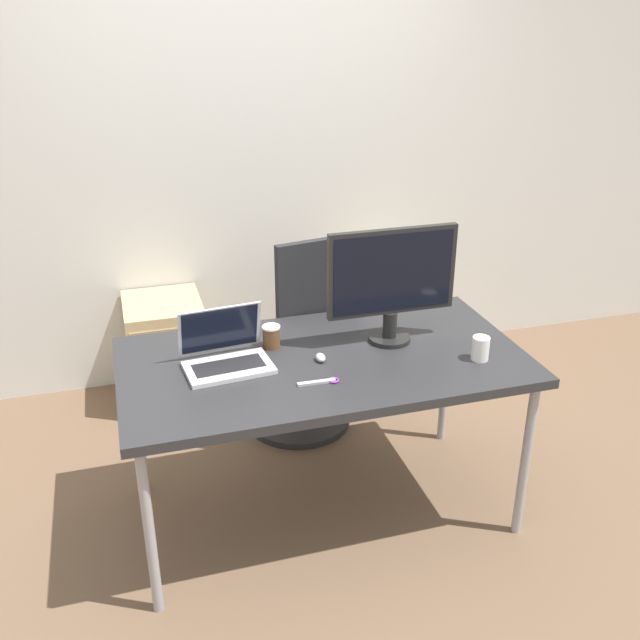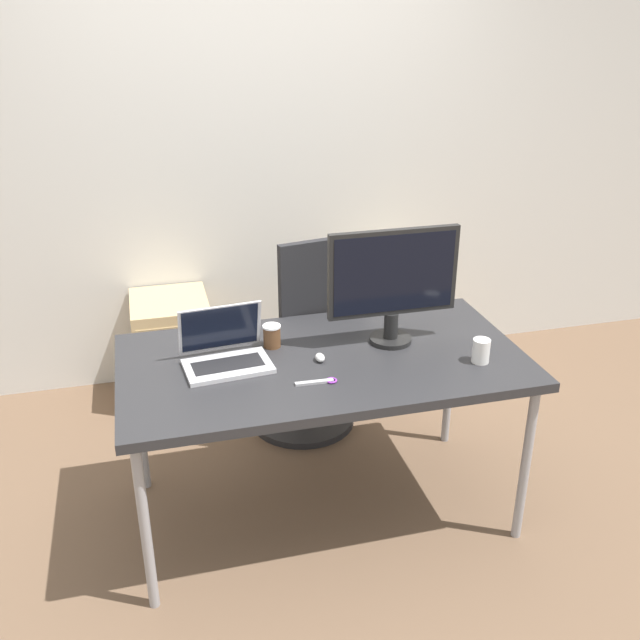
# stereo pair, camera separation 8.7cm
# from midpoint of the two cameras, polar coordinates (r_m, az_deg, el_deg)

# --- Properties ---
(ground_plane) EXTENTS (14.00, 14.00, 0.00)m
(ground_plane) POSITION_cam_midpoint_polar(r_m,az_deg,el_deg) (3.35, 0.97, -14.89)
(ground_plane) COLOR brown
(wall_back) EXTENTS (10.00, 0.05, 2.60)m
(wall_back) POSITION_cam_midpoint_polar(r_m,az_deg,el_deg) (4.12, -4.58, 12.84)
(wall_back) COLOR silver
(wall_back) RESTS_ON ground_plane
(desk) EXTENTS (1.65, 0.87, 0.78)m
(desk) POSITION_cam_midpoint_polar(r_m,az_deg,el_deg) (2.94, 1.07, -3.88)
(desk) COLOR #28282B
(desk) RESTS_ON ground_plane
(office_chair) EXTENTS (0.56, 0.59, 1.12)m
(office_chair) POSITION_cam_midpoint_polar(r_m,az_deg,el_deg) (3.68, -0.33, -2.89)
(office_chair) COLOR #232326
(office_chair) RESTS_ON ground_plane
(cabinet_left) EXTENTS (0.42, 0.47, 0.60)m
(cabinet_left) POSITION_cam_midpoint_polar(r_m,az_deg,el_deg) (4.13, -11.08, -2.26)
(cabinet_left) COLOR tan
(cabinet_left) RESTS_ON ground_plane
(cabinet_right) EXTENTS (0.42, 0.47, 0.60)m
(cabinet_right) POSITION_cam_midpoint_polar(r_m,az_deg,el_deg) (4.37, 6.03, -0.35)
(cabinet_right) COLOR tan
(cabinet_right) RESTS_ON ground_plane
(laptop_center) EXTENTS (0.36, 0.29, 0.23)m
(laptop_center) POSITION_cam_midpoint_polar(r_m,az_deg,el_deg) (2.87, -6.73, -2.63)
(laptop_center) COLOR silver
(laptop_center) RESTS_ON desk
(monitor) EXTENTS (0.56, 0.18, 0.50)m
(monitor) POSITION_cam_midpoint_polar(r_m,az_deg,el_deg) (2.96, 6.70, 3.08)
(monitor) COLOR black
(monitor) RESTS_ON desk
(mouse) EXTENTS (0.04, 0.06, 0.03)m
(mouse) POSITION_cam_midpoint_polar(r_m,az_deg,el_deg) (2.88, 0.87, -3.03)
(mouse) COLOR silver
(mouse) RESTS_ON desk
(coffee_cup_white) EXTENTS (0.07, 0.07, 0.10)m
(coffee_cup_white) POSITION_cam_midpoint_polar(r_m,az_deg,el_deg) (2.95, 13.58, -2.41)
(coffee_cup_white) COLOR white
(coffee_cup_white) RESTS_ON desk
(coffee_cup_brown) EXTENTS (0.08, 0.08, 0.10)m
(coffee_cup_brown) POSITION_cam_midpoint_polar(r_m,az_deg,el_deg) (2.99, -3.04, -1.29)
(coffee_cup_brown) COLOR brown
(coffee_cup_brown) RESTS_ON desk
(scissors) EXTENTS (0.17, 0.05, 0.01)m
(scissors) POSITION_cam_midpoint_polar(r_m,az_deg,el_deg) (2.73, 0.93, -4.96)
(scissors) COLOR #B2B2B7
(scissors) RESTS_ON desk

